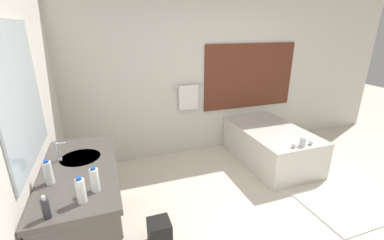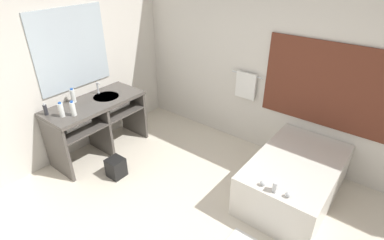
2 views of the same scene
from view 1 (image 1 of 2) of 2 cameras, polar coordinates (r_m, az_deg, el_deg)
name	(u,v)px [view 1 (image 1 of 2)]	position (r m, az deg, el deg)	size (l,w,h in m)	color
ground_plane	(282,236)	(3.07, 19.41, -23.18)	(16.00, 16.00, 0.00)	beige
wall_back_with_blinds	(206,73)	(4.27, 3.07, 10.39)	(7.40, 0.13, 2.70)	silver
vanity_counter	(83,188)	(2.69, -23.00, -13.73)	(0.64, 1.42, 0.85)	#4C4742
sink_faucet	(59,152)	(2.73, -27.45, -6.33)	(0.09, 0.04, 0.18)	silver
bathtub	(270,143)	(4.30, 17.04, -4.98)	(0.93, 1.51, 0.67)	silver
water_bottle_1	(81,191)	(2.05, -23.47, -14.18)	(0.07, 0.07, 0.20)	silver
water_bottle_2	(95,180)	(2.14, -20.82, -12.31)	(0.07, 0.07, 0.21)	silver
water_bottle_3	(48,173)	(2.38, -29.29, -10.18)	(0.07, 0.07, 0.21)	silver
soap_dispenser	(46,208)	(2.01, -29.73, -16.70)	(0.05, 0.05, 0.17)	#28282D
waste_bin	(160,233)	(2.78, -7.22, -23.63)	(0.22, 0.22, 0.27)	black
bath_mat	(334,209)	(3.65, 29.03, -16.87)	(0.58, 0.80, 0.02)	white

